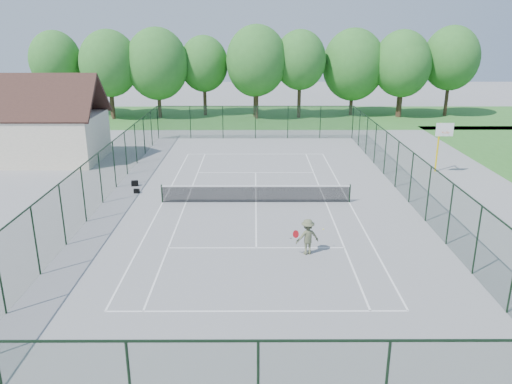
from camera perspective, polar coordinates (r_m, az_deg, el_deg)
ground at (r=29.32m, az=-0.01°, el=-1.20°), size 140.00×140.00×0.00m
grass_far at (r=58.48m, az=-0.10°, el=8.60°), size 80.00×16.00×0.01m
court_lines at (r=29.32m, az=-0.01°, el=-1.19°), size 11.05×23.85×0.01m
tennis_net at (r=29.14m, az=-0.01°, el=-0.13°), size 11.08×0.08×1.10m
fence_enclosure at (r=28.84m, az=-0.01°, el=1.73°), size 18.05×36.05×3.02m
utility_building at (r=41.42m, az=-22.99°, el=7.57°), size 8.60×6.27×6.63m
tree_line_far at (r=57.78m, az=-0.10°, el=14.47°), size 39.40×6.40×9.70m
basketball_goal at (r=36.92m, az=20.44°, el=5.85°), size 1.20×1.43×3.65m
sports_bag_a at (r=33.31m, az=-13.68°, el=0.97°), size 0.46×0.32×0.34m
sports_bag_b at (r=31.82m, az=-13.48°, el=0.11°), size 0.35×0.23×0.26m
tennis_player at (r=22.59m, az=5.91°, el=-5.11°), size 1.66×0.88×1.66m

